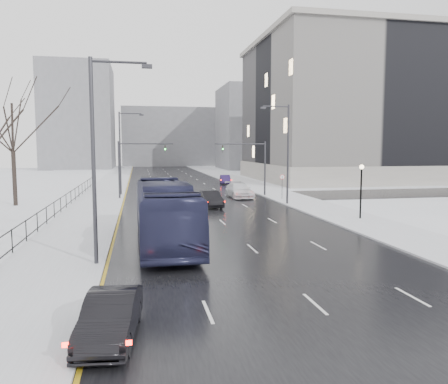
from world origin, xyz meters
TOP-DOWN VIEW (x-y plane):
  - road at (0.00, 60.00)m, footprint 16.00×150.00m
  - cross_road at (0.00, 48.00)m, footprint 130.00×10.00m
  - sidewalk_left at (-10.50, 60.00)m, footprint 5.00×150.00m
  - sidewalk_right at (10.50, 60.00)m, footprint 5.00×150.00m
  - park_strip at (-20.00, 60.00)m, footprint 14.00×150.00m
  - tree_park_e at (-18.20, 44.00)m, footprint 9.45×9.45m
  - iron_fence at (-13.00, 30.00)m, footprint 0.06×70.00m
  - streetlight_r_mid at (8.17, 40.00)m, footprint 2.95×0.25m
  - streetlight_l_near at (-8.17, 20.00)m, footprint 2.95×0.25m
  - streetlight_l_far at (-8.17, 52.00)m, footprint 2.95×0.25m
  - lamppost_r_mid at (11.00, 30.00)m, footprint 0.36×0.36m
  - mast_signal_right at (7.33, 48.00)m, footprint 6.10×0.33m
  - mast_signal_left at (-7.33, 48.00)m, footprint 6.10×0.33m
  - no_uturn_sign at (9.20, 44.00)m, footprint 0.60×0.06m
  - civic_building at (35.00, 72.00)m, footprint 41.00×31.00m
  - bldg_far_right at (28.00, 115.00)m, footprint 24.00×20.00m
  - bldg_far_left at (-22.00, 125.00)m, footprint 18.00×22.00m
  - bldg_far_center at (4.00, 140.00)m, footprint 30.00×18.00m
  - sedan_left_near at (-7.20, 11.41)m, footprint 1.94×4.36m
  - bus at (-4.80, 24.41)m, footprint 3.28×13.43m
  - sedan_center_near at (-2.61, 31.93)m, footprint 2.53×4.98m
  - sedan_right_near at (0.50, 39.70)m, footprint 1.94×4.84m
  - sedan_right_far at (5.04, 47.02)m, footprint 2.58×5.94m
  - sedan_right_distant at (7.20, 66.04)m, footprint 1.93×4.37m

SIDE VIEW (x-z plane):
  - tree_park_e at x=-18.20m, z-range -6.75..6.75m
  - road at x=0.00m, z-range 0.00..0.04m
  - cross_road at x=0.00m, z-range 0.00..0.04m
  - park_strip at x=-20.00m, z-range 0.00..0.12m
  - sidewalk_left at x=-10.50m, z-range 0.00..0.16m
  - sidewalk_right at x=10.50m, z-range 0.00..0.16m
  - sedan_left_near at x=-7.20m, z-range 0.04..1.43m
  - sedan_right_distant at x=7.20m, z-range 0.04..1.43m
  - sedan_right_near at x=0.50m, z-range 0.04..1.61m
  - sedan_center_near at x=-2.61m, z-range 0.04..1.67m
  - sedan_right_far at x=5.04m, z-range 0.04..1.74m
  - iron_fence at x=-13.00m, z-range 0.26..1.56m
  - bus at x=-4.80m, z-range 0.04..3.77m
  - no_uturn_sign at x=9.20m, z-range 0.95..3.65m
  - lamppost_r_mid at x=11.00m, z-range 0.80..5.08m
  - mast_signal_right at x=7.33m, z-range 0.86..7.36m
  - mast_signal_left at x=-7.33m, z-range 0.86..7.36m
  - streetlight_r_mid at x=8.17m, z-range 0.62..10.62m
  - streetlight_l_near at x=-8.17m, z-range 0.62..10.62m
  - streetlight_l_far at x=-8.17m, z-range 0.62..10.62m
  - bldg_far_center at x=4.00m, z-range 0.00..18.00m
  - bldg_far_right at x=28.00m, z-range 0.00..22.00m
  - civic_building at x=35.00m, z-range -1.19..23.61m
  - bldg_far_left at x=-22.00m, z-range 0.00..28.00m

